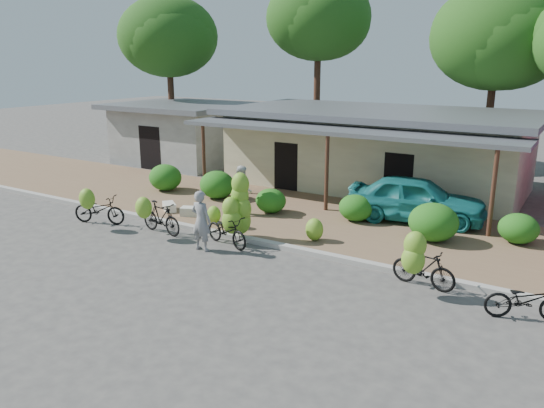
{
  "coord_description": "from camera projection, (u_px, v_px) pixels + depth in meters",
  "views": [
    {
      "loc": [
        8.09,
        -10.71,
        5.43
      ],
      "look_at": [
        -0.01,
        2.4,
        1.2
      ],
      "focal_mm": 35.0,
      "sensor_mm": 36.0,
      "label": 1
    }
  ],
  "objects": [
    {
      "name": "hedge_3",
      "position": [
        356.0,
        208.0,
        17.88
      ],
      "size": [
        1.17,
        1.06,
        0.92
      ],
      "primitive_type": "ellipsoid",
      "color": "#205313",
      "rests_on": "sidewalk"
    },
    {
      "name": "hedge_4",
      "position": [
        433.0,
        222.0,
        15.88
      ],
      "size": [
        1.49,
        1.34,
        1.16
      ],
      "primitive_type": "ellipsoid",
      "color": "#205313",
      "rests_on": "sidewalk"
    },
    {
      "name": "shop_main",
      "position": [
        376.0,
        148.0,
        22.83
      ],
      "size": [
        13.0,
        8.5,
        3.35
      ],
      "color": "beige",
      "rests_on": "ground"
    },
    {
      "name": "tree_back_left",
      "position": [
        167.0,
        35.0,
        30.24
      ],
      "size": [
        5.74,
        5.67,
        8.92
      ],
      "color": "#4C2C1E",
      "rests_on": "ground"
    },
    {
      "name": "hedge_5",
      "position": [
        519.0,
        229.0,
        15.7
      ],
      "size": [
        1.16,
        1.05,
        0.91
      ],
      "primitive_type": "ellipsoid",
      "color": "#205313",
      "rests_on": "sidewalk"
    },
    {
      "name": "hedge_0",
      "position": [
        165.0,
        177.0,
        22.03
      ],
      "size": [
        1.41,
        1.27,
        1.1
      ],
      "primitive_type": "ellipsoid",
      "color": "#205313",
      "rests_on": "sidewalk"
    },
    {
      "name": "loose_banana_a",
      "position": [
        214.0,
        215.0,
        17.62
      ],
      "size": [
        0.48,
        0.41,
        0.61
      ],
      "primitive_type": "ellipsoid",
      "color": "#74AF2B",
      "rests_on": "sidewalk"
    },
    {
      "name": "bystander",
      "position": [
        242.0,
        190.0,
        18.62
      ],
      "size": [
        1.06,
        1.01,
        1.73
      ],
      "primitive_type": "imported",
      "rotation": [
        0.0,
        0.0,
        2.57
      ],
      "color": "silver",
      "rests_on": "sidewalk"
    },
    {
      "name": "bike_far_left",
      "position": [
        98.0,
        208.0,
        17.88
      ],
      "size": [
        1.98,
        1.45,
        1.38
      ],
      "rotation": [
        0.0,
        0.0,
        1.88
      ],
      "color": "black",
      "rests_on": "ground"
    },
    {
      "name": "teal_van",
      "position": [
        416.0,
        199.0,
        17.78
      ],
      "size": [
        4.77,
        2.56,
        1.54
      ],
      "primitive_type": "imported",
      "rotation": [
        0.0,
        0.0,
        1.74
      ],
      "color": "#1B7C7C",
      "rests_on": "sidewalk"
    },
    {
      "name": "vendor",
      "position": [
        201.0,
        221.0,
        15.34
      ],
      "size": [
        0.66,
        0.43,
        1.8
      ],
      "primitive_type": "imported",
      "rotation": [
        0.0,
        0.0,
        3.14
      ],
      "color": "gray",
      "rests_on": "ground"
    },
    {
      "name": "sidewalk",
      "position": [
        312.0,
        219.0,
        18.41
      ],
      "size": [
        60.0,
        6.0,
        0.12
      ],
      "primitive_type": "cube",
      "color": "brown",
      "rests_on": "ground"
    },
    {
      "name": "sack_far",
      "position": [
        169.0,
        207.0,
        19.18
      ],
      "size": [
        0.83,
        0.76,
        0.28
      ],
      "primitive_type": "cube",
      "rotation": [
        0.0,
        0.0,
        -0.66
      ],
      "color": "white",
      "rests_on": "sidewalk"
    },
    {
      "name": "loose_banana_c",
      "position": [
        314.0,
        229.0,
        15.95
      ],
      "size": [
        0.56,
        0.47,
        0.69
      ],
      "primitive_type": "ellipsoid",
      "color": "#74AF2B",
      "rests_on": "sidewalk"
    },
    {
      "name": "ground",
      "position": [
        226.0,
        267.0,
        14.32
      ],
      "size": [
        100.0,
        100.0,
        0.0
      ],
      "primitive_type": "plane",
      "color": "#464441",
      "rests_on": "ground"
    },
    {
      "name": "loose_banana_b",
      "position": [
        232.0,
        218.0,
        17.19
      ],
      "size": [
        0.5,
        0.42,
        0.62
      ],
      "primitive_type": "ellipsoid",
      "color": "#74AF2B",
      "rests_on": "sidewalk"
    },
    {
      "name": "hedge_1",
      "position": [
        217.0,
        185.0,
        20.75
      ],
      "size": [
        1.41,
        1.26,
        1.1
      ],
      "primitive_type": "ellipsoid",
      "color": "#205313",
      "rests_on": "sidewalk"
    },
    {
      "name": "bike_far_right",
      "position": [
        526.0,
        300.0,
        11.33
      ],
      "size": [
        1.79,
        1.16,
        0.89
      ],
      "rotation": [
        0.0,
        0.0,
        1.94
      ],
      "color": "black",
      "rests_on": "ground"
    },
    {
      "name": "bike_center",
      "position": [
        233.0,
        218.0,
        15.93
      ],
      "size": [
        1.88,
        1.38,
        2.16
      ],
      "rotation": [
        0.0,
        0.0,
        1.31
      ],
      "color": "black",
      "rests_on": "ground"
    },
    {
      "name": "tree_far_center",
      "position": [
        316.0,
        16.0,
        28.41
      ],
      "size": [
        5.7,
        5.62,
        9.79
      ],
      "color": "#4C2C1E",
      "rests_on": "ground"
    },
    {
      "name": "shop_grey",
      "position": [
        182.0,
        132.0,
        28.49
      ],
      "size": [
        7.0,
        6.0,
        3.15
      ],
      "color": "#A3A39E",
      "rests_on": "ground"
    },
    {
      "name": "hedge_2",
      "position": [
        271.0,
        201.0,
        18.84
      ],
      "size": [
        1.12,
        1.0,
        0.87
      ],
      "primitive_type": "ellipsoid",
      "color": "#205313",
      "rests_on": "sidewalk"
    },
    {
      "name": "sack_near",
      "position": [
        193.0,
        211.0,
        18.54
      ],
      "size": [
        0.94,
        0.7,
        0.3
      ],
      "primitive_type": "cube",
      "rotation": [
        0.0,
        0.0,
        0.4
      ],
      "color": "white",
      "rests_on": "sidewalk"
    },
    {
      "name": "tree_center_right",
      "position": [
        494.0,
        35.0,
        24.55
      ],
      "size": [
        6.13,
        6.08,
        8.84
      ],
      "color": "#4C2C1E",
      "rests_on": "ground"
    },
    {
      "name": "bike_right",
      "position": [
        421.0,
        264.0,
        12.75
      ],
      "size": [
        1.68,
        1.22,
        1.59
      ],
      "rotation": [
        0.0,
        0.0,
        1.44
      ],
      "color": "black",
      "rests_on": "ground"
    },
    {
      "name": "curb",
      "position": [
        265.0,
        243.0,
        15.94
      ],
      "size": [
        60.0,
        0.25,
        0.15
      ],
      "primitive_type": "cube",
      "color": "#A8A399",
      "rests_on": "ground"
    },
    {
      "name": "bike_left",
      "position": [
        158.0,
        216.0,
        16.84
      ],
      "size": [
        1.8,
        1.23,
        1.34
      ],
      "rotation": [
        0.0,
        0.0,
        1.45
      ],
      "color": "black",
      "rests_on": "ground"
    }
  ]
}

